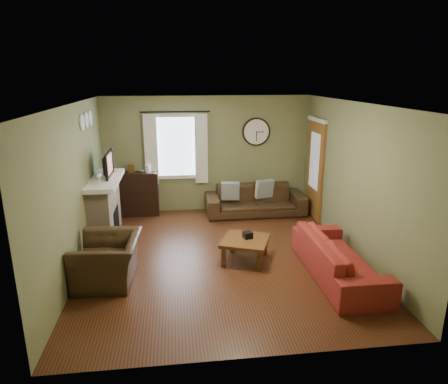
{
  "coord_description": "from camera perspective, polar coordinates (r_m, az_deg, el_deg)",
  "views": [
    {
      "loc": [
        -0.73,
        -6.27,
        3.01
      ],
      "look_at": [
        0.1,
        0.4,
        1.05
      ],
      "focal_mm": 32.0,
      "sensor_mm": 36.0,
      "label": 1
    }
  ],
  "objects": [
    {
      "name": "curtain_rod",
      "position": [
        8.78,
        -7.01,
        11.31
      ],
      "size": [
        0.03,
        0.03,
        1.5
      ],
      "primitive_type": "cylinder",
      "color": "black",
      "rests_on": "wall_back"
    },
    {
      "name": "wall_back",
      "position": [
        9.06,
        -2.35,
        5.38
      ],
      "size": [
        4.6,
        0.0,
        2.6
      ],
      "primitive_type": "cube",
      "color": "olive",
      "rests_on": "ground"
    },
    {
      "name": "door",
      "position": [
        8.88,
        12.87,
        3.09
      ],
      "size": [
        0.05,
        0.9,
        2.1
      ],
      "primitive_type": "cube",
      "color": "brown",
      "rests_on": "floor"
    },
    {
      "name": "tv_screen",
      "position": [
        7.84,
        -16.08,
        3.84
      ],
      "size": [
        0.02,
        0.62,
        0.36
      ],
      "primitive_type": "cube",
      "color": "#994C3F",
      "rests_on": "mantel"
    },
    {
      "name": "coffee_table",
      "position": [
        6.79,
        3.04,
        -8.26
      ],
      "size": [
        0.96,
        0.96,
        0.39
      ],
      "primitive_type": null,
      "rotation": [
        0.0,
        0.0,
        -0.39
      ],
      "color": "#553115",
      "rests_on": "floor"
    },
    {
      "name": "curtain_left",
      "position": [
        8.9,
        -10.38,
        5.91
      ],
      "size": [
        0.28,
        0.04,
        1.55
      ],
      "primitive_type": "cube",
      "color": "white",
      "rests_on": "wall_back"
    },
    {
      "name": "wine_glass_a",
      "position": [
        7.19,
        -17.46,
        1.61
      ],
      "size": [
        0.07,
        0.07,
        0.21
      ],
      "primitive_type": null,
      "color": "white",
      "rests_on": "mantel"
    },
    {
      "name": "tissue_box",
      "position": [
        6.75,
        3.38,
        -6.53
      ],
      "size": [
        0.17,
        0.17,
        0.11
      ],
      "primitive_type": "cube",
      "rotation": [
        0.0,
        0.0,
        0.27
      ],
      "color": "black",
      "rests_on": "coffee_table"
    },
    {
      "name": "wall_right",
      "position": [
        7.17,
        18.15,
        1.64
      ],
      "size": [
        0.0,
        5.2,
        2.6
      ],
      "primitive_type": "cube",
      "color": "olive",
      "rests_on": "ground"
    },
    {
      "name": "pillow_left",
      "position": [
        8.86,
        0.9,
        0.15
      ],
      "size": [
        0.41,
        0.17,
        0.4
      ],
      "primitive_type": "cube",
      "rotation": [
        0.0,
        0.0,
        -0.12
      ],
      "color": "gray",
      "rests_on": "sofa_brown"
    },
    {
      "name": "tv",
      "position": [
        7.86,
        -16.62,
        3.41
      ],
      "size": [
        0.08,
        0.6,
        0.35
      ],
      "primitive_type": "imported",
      "rotation": [
        0.0,
        0.0,
        1.57
      ],
      "color": "black",
      "rests_on": "mantel"
    },
    {
      "name": "medallion_right",
      "position": [
        7.96,
        -18.58,
        9.95
      ],
      "size": [
        0.28,
        0.28,
        0.03
      ],
      "primitive_type": "cylinder",
      "color": "white",
      "rests_on": "wall_left"
    },
    {
      "name": "ceiling",
      "position": [
        6.32,
        -0.46,
        12.54
      ],
      "size": [
        4.6,
        5.2,
        0.0
      ],
      "primitive_type": "cube",
      "color": "white",
      "rests_on": "ground"
    },
    {
      "name": "bookshelf",
      "position": [
        9.07,
        -11.94,
        -0.24
      ],
      "size": [
        0.82,
        0.35,
        0.97
      ],
      "primitive_type": null,
      "color": "black",
      "rests_on": "floor"
    },
    {
      "name": "wall_clock",
      "position": [
        9.09,
        4.64,
        8.56
      ],
      "size": [
        0.64,
        0.06,
        0.64
      ],
      "primitive_type": null,
      "color": "white",
      "rests_on": "wall_back"
    },
    {
      "name": "firebox",
      "position": [
        7.99,
        -15.19,
        -4.17
      ],
      "size": [
        0.04,
        0.6,
        0.55
      ],
      "primitive_type": "cube",
      "color": "black",
      "rests_on": "fireplace"
    },
    {
      "name": "mantel",
      "position": [
        7.77,
        -16.81,
        1.62
      ],
      "size": [
        0.58,
        1.6,
        0.08
      ],
      "primitive_type": "cube",
      "color": "white",
      "rests_on": "fireplace"
    },
    {
      "name": "fireplace",
      "position": [
        7.94,
        -16.68,
        -2.51
      ],
      "size": [
        0.4,
        1.4,
        1.1
      ],
      "primitive_type": "cube",
      "color": "tan",
      "rests_on": "floor"
    },
    {
      "name": "book",
      "position": [
        9.04,
        -11.86,
        2.81
      ],
      "size": [
        0.24,
        0.26,
        0.02
      ],
      "primitive_type": "imported",
      "rotation": [
        0.0,
        0.0,
        0.56
      ],
      "color": "#553115",
      "rests_on": "bookshelf"
    },
    {
      "name": "sofa_brown",
      "position": [
        9.01,
        4.48,
        -1.15
      ],
      "size": [
        2.2,
        0.86,
        0.64
      ],
      "primitive_type": "imported",
      "color": "#342414",
      "rests_on": "floor"
    },
    {
      "name": "wall_front",
      "position": [
        4.11,
        3.81,
        -8.37
      ],
      "size": [
        4.6,
        0.0,
        2.6
      ],
      "primitive_type": "cube",
      "color": "olive",
      "rests_on": "ground"
    },
    {
      "name": "floor",
      "position": [
        6.99,
        -0.41,
        -9.24
      ],
      "size": [
        4.6,
        5.2,
        0.0
      ],
      "primitive_type": "cube",
      "color": "#452312",
      "rests_on": "ground"
    },
    {
      "name": "medallion_left",
      "position": [
        7.28,
        -19.62,
        9.34
      ],
      "size": [
        0.28,
        0.28,
        0.03
      ],
      "primitive_type": "cylinder",
      "color": "white",
      "rests_on": "wall_left"
    },
    {
      "name": "curtain_right",
      "position": [
        8.91,
        -3.27,
        6.15
      ],
      "size": [
        0.28,
        0.04,
        1.55
      ],
      "primitive_type": "cube",
      "color": "white",
      "rests_on": "wall_back"
    },
    {
      "name": "armchair",
      "position": [
        6.34,
        -16.21,
        -9.29
      ],
      "size": [
        0.99,
        1.11,
        0.69
      ],
      "primitive_type": "imported",
      "rotation": [
        0.0,
        0.0,
        -1.63
      ],
      "color": "#342414",
      "rests_on": "floor"
    },
    {
      "name": "medallion_mid",
      "position": [
        7.62,
        -19.08,
        9.66
      ],
      "size": [
        0.28,
        0.28,
        0.03
      ],
      "primitive_type": "cylinder",
      "color": "white",
      "rests_on": "wall_left"
    },
    {
      "name": "window_pane",
      "position": [
        8.98,
        -6.84,
        6.47
      ],
      "size": [
        1.0,
        0.02,
        1.3
      ],
      "primitive_type": null,
      "color": "silver",
      "rests_on": "wall_back"
    },
    {
      "name": "wine_glass_b",
      "position": [
        7.28,
        -17.33,
        1.78
      ],
      "size": [
        0.07,
        0.07,
        0.2
      ],
      "primitive_type": null,
      "color": "white",
      "rests_on": "mantel"
    },
    {
      "name": "pillow_right",
      "position": [
        9.07,
        5.8,
        0.45
      ],
      "size": [
        0.43,
        0.23,
        0.41
      ],
      "primitive_type": "cube",
      "rotation": [
        0.0,
        0.0,
        0.27
      ],
      "color": "gray",
      "rests_on": "sofa_brown"
    },
    {
      "name": "wall_left",
      "position": [
        6.69,
        -20.42,
        0.39
      ],
      "size": [
        0.0,
        5.2,
        2.6
      ],
      "primitive_type": "cube",
      "color": "olive",
      "rests_on": "ground"
    },
    {
      "name": "sofa_red",
      "position": [
        6.49,
        16.06,
        -8.96
      ],
      "size": [
        0.84,
        2.16,
        0.63
      ],
      "primitive_type": "imported",
      "rotation": [
        0.0,
        0.0,
        1.57
      ],
      "color": "maroon",
      "rests_on": "floor"
    }
  ]
}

